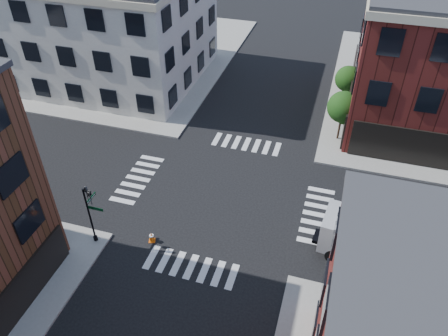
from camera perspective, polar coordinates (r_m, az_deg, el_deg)
ground at (r=32.79m, az=-0.12°, el=-3.63°), size 120.00×120.00×0.00m
sidewalk_nw at (r=56.85m, az=-14.87°, el=14.47°), size 30.00×30.00×0.15m
building_nw at (r=49.98m, az=-16.66°, el=17.63°), size 22.00×16.00×11.00m
tree_near at (r=38.23m, az=15.37°, el=7.48°), size 2.69×2.69×4.49m
tree_far at (r=43.69m, az=15.94°, el=10.97°), size 2.43×2.43×4.07m
signal_pole at (r=28.84m, az=-17.06°, el=-5.17°), size 1.29×1.24×4.60m
box_truck at (r=28.68m, az=22.01°, el=-8.93°), size 9.30×3.69×4.12m
traffic_cone at (r=29.70m, az=-9.43°, el=-8.88°), size 0.53×0.53×0.78m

